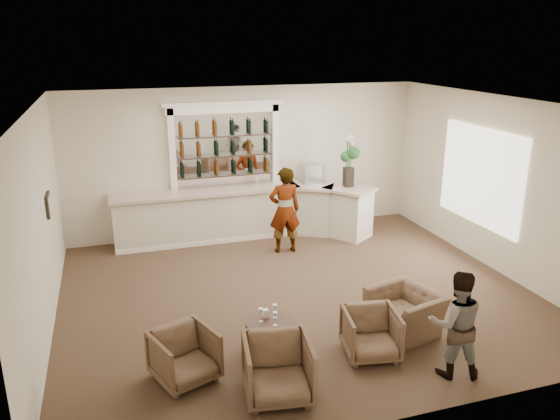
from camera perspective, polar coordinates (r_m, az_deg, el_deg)
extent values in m
plane|color=brown|center=(9.72, 1.78, -8.69)|extent=(8.00, 8.00, 0.00)
cube|color=beige|center=(12.36, -3.54, 5.17)|extent=(8.00, 0.04, 3.30)
cube|color=beige|center=(8.70, -23.84, -1.73)|extent=(0.04, 7.00, 3.30)
cube|color=beige|center=(11.06, 21.85, 2.43)|extent=(0.04, 7.00, 3.30)
cube|color=silver|center=(8.77, 1.99, 11.02)|extent=(8.00, 7.00, 0.04)
cube|color=white|center=(11.41, 20.20, 3.31)|extent=(0.05, 2.40, 1.90)
cube|color=black|center=(9.83, -23.04, 0.51)|extent=(0.04, 0.46, 0.38)
cube|color=beige|center=(9.83, -22.89, 0.52)|extent=(0.01, 0.38, 0.30)
cube|color=white|center=(12.12, -7.62, -0.65)|extent=(4.00, 0.70, 1.08)
cube|color=beige|center=(11.94, -7.71, 1.92)|extent=(4.10, 0.82, 0.06)
cube|color=white|center=(12.50, 3.22, 0.05)|extent=(1.12, 1.04, 1.08)
cube|color=beige|center=(12.32, 3.30, 2.55)|extent=(1.27, 1.19, 0.06)
cube|color=white|center=(12.31, 7.13, -0.35)|extent=(1.08, 1.14, 1.08)
cube|color=beige|center=(12.13, 7.27, 2.19)|extent=(1.24, 1.29, 0.06)
cube|color=white|center=(11.98, -7.24, -3.35)|extent=(4.00, 0.06, 0.10)
cube|color=white|center=(12.17, -5.84, 6.36)|extent=(2.15, 0.02, 1.65)
cube|color=white|center=(12.04, -11.07, 3.56)|extent=(0.14, 0.16, 2.90)
cube|color=white|center=(12.50, -0.53, 4.40)|extent=(0.14, 0.16, 2.90)
cube|color=white|center=(11.97, -5.91, 10.49)|extent=(2.52, 0.16, 0.18)
cube|color=white|center=(11.95, -5.93, 11.06)|extent=(2.64, 0.20, 0.08)
cube|color=#312418|center=(12.19, -5.65, 3.63)|extent=(2.05, 0.20, 0.03)
cube|color=#312418|center=(12.09, -5.71, 5.66)|extent=(2.05, 0.20, 0.03)
cube|color=#312418|center=(12.01, -5.77, 7.71)|extent=(2.05, 0.20, 0.03)
cylinder|color=#45291E|center=(7.93, -1.06, -13.15)|extent=(0.69, 0.69, 0.50)
imported|color=gray|center=(11.23, 0.49, -0.02)|extent=(0.69, 0.48, 1.81)
imported|color=gray|center=(7.61, 17.91, -11.27)|extent=(0.86, 0.77, 1.48)
imported|color=brown|center=(7.44, -9.95, -14.78)|extent=(0.97, 0.98, 0.70)
imported|color=brown|center=(7.03, -0.22, -16.28)|extent=(0.94, 0.96, 0.77)
imported|color=brown|center=(7.93, 9.49, -12.62)|extent=(0.86, 0.88, 0.69)
imported|color=brown|center=(8.64, 12.91, -10.31)|extent=(1.10, 1.19, 0.65)
cube|color=#ACACB1|center=(12.44, 3.26, 3.85)|extent=(0.52, 0.44, 0.43)
cube|color=black|center=(12.17, 7.15, 3.45)|extent=(0.19, 0.19, 0.43)
cube|color=white|center=(7.89, -1.51, -10.74)|extent=(0.08, 0.08, 0.12)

